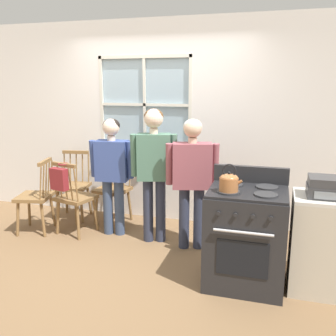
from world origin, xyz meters
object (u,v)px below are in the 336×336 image
object	(u,v)px
potted_plant	(150,147)
side_counter	(322,244)
stove	(246,236)
chair_by_window	(75,199)
person_adult_right	(192,172)
chair_near_stove	(73,186)
kettle	(229,182)
chair_near_wall	(36,197)
stereo	(328,187)
handbag	(59,179)
chair_center_cluster	(113,190)
person_teen_center	(154,162)
person_elderly_left	(112,166)

from	to	relation	value
potted_plant	side_counter	world-z (taller)	potted_plant
potted_plant	stove	bearing A→B (deg)	-44.52
chair_by_window	person_adult_right	distance (m)	1.57
chair_near_stove	potted_plant	bearing A→B (deg)	5.07
chair_by_window	side_counter	distance (m)	2.90
chair_by_window	kettle	bearing A→B (deg)	173.07
side_counter	chair_by_window	bearing A→B (deg)	168.95
chair_near_stove	person_adult_right	distance (m)	1.95
stove	side_counter	bearing A→B (deg)	6.41
chair_near_wall	stereo	bearing A→B (deg)	68.59
person_adult_right	kettle	world-z (taller)	person_adult_right
kettle	stereo	bearing A→B (deg)	12.58
chair_near_wall	person_adult_right	size ratio (longest dim) A/B	0.63
potted_plant	side_counter	size ratio (longest dim) A/B	0.34
chair_near_wall	handbag	size ratio (longest dim) A/B	3.07
chair_near_stove	chair_center_cluster	bearing A→B (deg)	-9.54
chair_near_wall	person_teen_center	size ratio (longest dim) A/B	0.59
chair_center_cluster	side_counter	world-z (taller)	chair_center_cluster
person_adult_right	kettle	distance (m)	0.91
person_adult_right	handbag	xyz separation A→B (m)	(-1.56, -0.22, -0.14)
chair_center_cluster	person_elderly_left	size ratio (longest dim) A/B	0.64
chair_center_cluster	stove	distance (m)	2.19
person_adult_right	handbag	size ratio (longest dim) A/B	4.87
person_adult_right	chair_near_wall	bearing A→B (deg)	167.07
chair_center_cluster	stove	size ratio (longest dim) A/B	0.87
handbag	stereo	xyz separation A→B (m)	(2.90, -0.35, 0.22)
kettle	person_teen_center	bearing A→B (deg)	140.01
chair_near_wall	stereo	size ratio (longest dim) A/B	2.77
stereo	person_elderly_left	bearing A→B (deg)	163.76
kettle	chair_center_cluster	bearing A→B (deg)	143.51
person_teen_center	chair_near_wall	bearing A→B (deg)	169.67
person_teen_center	person_adult_right	world-z (taller)	person_teen_center
handbag	stereo	distance (m)	2.93
person_elderly_left	side_counter	xyz separation A→B (m)	(2.37, -0.67, -0.44)
person_elderly_left	potted_plant	bearing A→B (deg)	62.18
potted_plant	stereo	bearing A→B (deg)	-32.69
chair_by_window	stereo	xyz separation A→B (m)	(2.85, -0.58, 0.53)
chair_near_wall	chair_center_cluster	size ratio (longest dim) A/B	1.00
person_elderly_left	potted_plant	xyz separation A→B (m)	(0.27, 0.66, 0.13)
person_elderly_left	person_adult_right	bearing A→B (deg)	-12.88
chair_by_window	stove	world-z (taller)	stove
kettle	stereo	xyz separation A→B (m)	(0.84, 0.19, -0.04)
chair_near_stove	kettle	xyz separation A→B (m)	(2.32, -1.27, 0.57)
chair_near_stove	person_adult_right	world-z (taller)	person_adult_right
person_elderly_left	person_teen_center	bearing A→B (deg)	-12.03
handbag	side_counter	xyz separation A→B (m)	(2.90, -0.33, -0.32)
chair_near_wall	stove	world-z (taller)	stove
handbag	stereo	world-z (taller)	stereo
stereo	person_teen_center	bearing A→B (deg)	160.80
person_teen_center	stereo	world-z (taller)	person_teen_center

